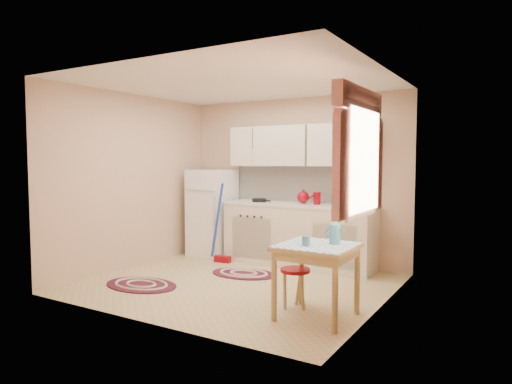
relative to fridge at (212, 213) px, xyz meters
The scene contains 14 objects.
room_shell 1.99m from the fridge, 34.67° to the right, with size 3.64×3.60×2.52m.
fridge is the anchor object (origin of this frame).
broom 0.57m from the fridge, 38.19° to the right, with size 0.28×0.12×1.20m, color #1C3EB0, non-canonical shape.
base_cabinets 1.55m from the fridge, ahead, with size 2.25×0.60×0.88m, color beige.
countertop 1.54m from the fridge, ahead, with size 2.27×0.62×0.04m, color silver.
frying_pan 0.92m from the fridge, ahead, with size 0.22×0.22×0.05m, color black.
red_kettle 1.63m from the fridge, ahead, with size 0.20×0.18×0.20m, color maroon, non-canonical shape.
red_canister 1.85m from the fridge, ahead, with size 0.10×0.10×0.16m, color maroon.
table 3.26m from the fridge, 35.26° to the right, with size 0.72×0.72×0.72m, color tan.
stool 2.95m from the fridge, 36.37° to the right, with size 0.31×0.31×0.42m, color maroon.
coffee_pot 3.29m from the fridge, 32.20° to the right, with size 0.13×0.11×0.27m, color teal, non-canonical shape.
mug 3.24m from the fridge, 37.43° to the right, with size 0.08×0.08×0.10m, color teal.
rug_center 1.54m from the fridge, 35.82° to the right, with size 0.92×0.61×0.02m, color maroon, non-canonical shape.
rug_left 2.07m from the fridge, 80.63° to the right, with size 0.99×0.66×0.02m, color maroon, non-canonical shape.
Camera 1 is at (3.09, -4.73, 1.56)m, focal length 32.00 mm.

